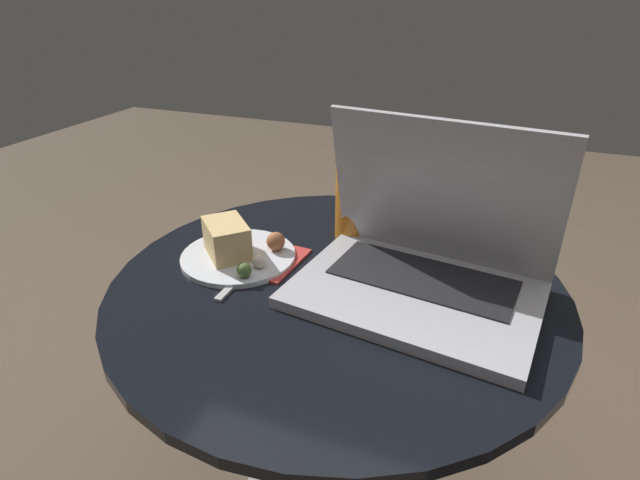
% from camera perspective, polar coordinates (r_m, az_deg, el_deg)
% --- Properties ---
extents(table, '(0.74, 0.74, 0.57)m').
position_cam_1_polar(table, '(0.92, 1.74, -13.14)').
color(table, '#9E9EA3').
rests_on(table, ground_plane).
extents(napkin, '(0.19, 0.14, 0.00)m').
position_cam_1_polar(napkin, '(0.90, -7.90, -1.73)').
color(napkin, '#B7332D').
rests_on(napkin, table).
extents(laptop, '(0.40, 0.30, 0.26)m').
position_cam_1_polar(laptop, '(0.79, 11.76, -2.20)').
color(laptop, '#B2B2B7').
rests_on(laptop, table).
extents(beer_glass, '(0.08, 0.08, 0.23)m').
position_cam_1_polar(beer_glass, '(0.92, 4.16, 6.94)').
color(beer_glass, '#C6701E').
rests_on(beer_glass, table).
extents(snack_plate, '(0.20, 0.20, 0.07)m').
position_cam_1_polar(snack_plate, '(0.88, -9.69, -0.94)').
color(snack_plate, silver).
rests_on(snack_plate, table).
extents(fork, '(0.02, 0.20, 0.00)m').
position_cam_1_polar(fork, '(0.87, -7.67, -2.85)').
color(fork, '#B2B2B7').
rests_on(fork, table).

